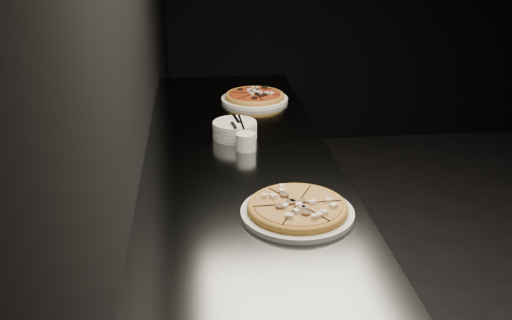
{
  "coord_description": "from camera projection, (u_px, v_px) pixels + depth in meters",
  "views": [
    {
      "loc": [
        -2.29,
        -2.05,
        1.79
      ],
      "look_at": [
        -2.08,
        -0.15,
        0.97
      ],
      "focal_mm": 40.0,
      "sensor_mm": 36.0,
      "label": 1
    }
  ],
  "objects": [
    {
      "name": "counter",
      "position": [
        240.0,
        256.0,
        2.41
      ],
      "size": [
        0.74,
        2.44,
        0.92
      ],
      "color": "slate",
      "rests_on": "floor"
    },
    {
      "name": "ramekin",
      "position": [
        246.0,
        141.0,
        2.28
      ],
      "size": [
        0.08,
        0.08,
        0.07
      ],
      "color": "white",
      "rests_on": "counter"
    },
    {
      "name": "cutlery",
      "position": [
        237.0,
        122.0,
        2.39
      ],
      "size": [
        0.07,
        0.2,
        0.01
      ],
      "rotation": [
        0.0,
        0.0,
        0.14
      ],
      "color": "silver",
      "rests_on": "plate_stack"
    },
    {
      "name": "plate_stack",
      "position": [
        235.0,
        130.0,
        2.41
      ],
      "size": [
        0.18,
        0.18,
        0.07
      ],
      "color": "white",
      "rests_on": "counter"
    },
    {
      "name": "wall_left",
      "position": [
        133.0,
        36.0,
        2.01
      ],
      "size": [
        0.02,
        5.0,
        2.8
      ],
      "primitive_type": "cube",
      "color": "black",
      "rests_on": "floor"
    },
    {
      "name": "pizza_tomato",
      "position": [
        255.0,
        97.0,
        2.9
      ],
      "size": [
        0.38,
        0.38,
        0.04
      ],
      "rotation": [
        0.0,
        0.0,
        -0.32
      ],
      "color": "white",
      "rests_on": "counter"
    },
    {
      "name": "pizza_mushroom",
      "position": [
        297.0,
        209.0,
        1.79
      ],
      "size": [
        0.36,
        0.36,
        0.04
      ],
      "rotation": [
        0.0,
        0.0,
        0.03
      ],
      "color": "white",
      "rests_on": "counter"
    }
  ]
}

